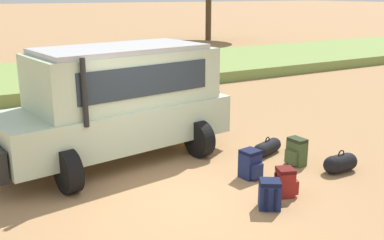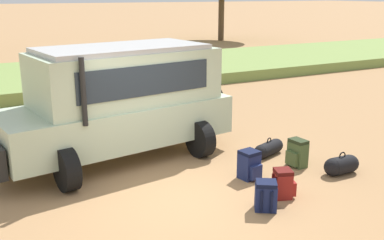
% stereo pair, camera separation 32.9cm
% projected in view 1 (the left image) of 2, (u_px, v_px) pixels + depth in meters
% --- Properties ---
extents(ground_plane, '(320.00, 320.00, 0.00)m').
position_uv_depth(ground_plane, '(183.00, 196.00, 8.03)').
color(ground_plane, '#9E754C').
extents(grass_bank, '(120.00, 7.00, 0.44)m').
position_uv_depth(grass_bank, '(39.00, 79.00, 17.79)').
color(grass_bank, olive).
rests_on(grass_bank, ground_plane).
extents(safari_vehicle, '(5.46, 3.17, 2.44)m').
position_uv_depth(safari_vehicle, '(119.00, 101.00, 9.53)').
color(safari_vehicle, '#B2C6A8').
rests_on(safari_vehicle, ground_plane).
extents(backpack_beside_front_wheel, '(0.44, 0.40, 0.52)m').
position_uv_depth(backpack_beside_front_wheel, '(286.00, 182.00, 7.98)').
color(backpack_beside_front_wheel, maroon).
rests_on(backpack_beside_front_wheel, ground_plane).
extents(backpack_cluster_center, '(0.38, 0.41, 0.58)m').
position_uv_depth(backpack_cluster_center, '(296.00, 152.00, 9.42)').
color(backpack_cluster_center, '#42562D').
rests_on(backpack_cluster_center, ground_plane).
extents(backpack_near_rear_wheel, '(0.39, 0.46, 0.57)m').
position_uv_depth(backpack_near_rear_wheel, '(250.00, 164.00, 8.76)').
color(backpack_near_rear_wheel, navy).
rests_on(backpack_near_rear_wheel, ground_plane).
extents(backpack_outermost, '(0.46, 0.48, 0.51)m').
position_uv_depth(backpack_outermost, '(270.00, 194.00, 7.52)').
color(backpack_outermost, navy).
rests_on(backpack_outermost, ground_plane).
extents(duffel_bag_low_black_case, '(0.90, 0.52, 0.41)m').
position_uv_depth(duffel_bag_low_black_case, '(267.00, 148.00, 10.06)').
color(duffel_bag_low_black_case, black).
rests_on(duffel_bag_low_black_case, ground_plane).
extents(duffel_bag_soft_canvas, '(0.81, 0.37, 0.46)m').
position_uv_depth(duffel_bag_soft_canvas, '(340.00, 163.00, 9.07)').
color(duffel_bag_soft_canvas, black).
rests_on(duffel_bag_soft_canvas, ground_plane).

